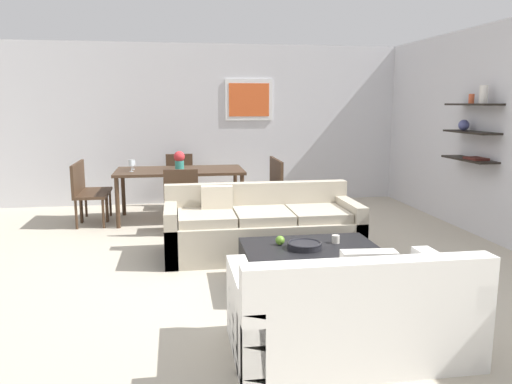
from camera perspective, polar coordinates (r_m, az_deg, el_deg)
name	(u,v)px	position (r m, az deg, el deg)	size (l,w,h in m)	color
ground_plane	(261,263)	(5.56, 0.55, -7.99)	(18.00, 18.00, 0.00)	#BCB29E
back_wall_unit	(244,124)	(8.82, -1.37, 7.69)	(8.40, 0.09, 2.70)	silver
right_wall_shelf_unit	(490,133)	(7.01, 24.98, 6.10)	(0.34, 8.20, 2.70)	silver
sofa_beige	(261,229)	(5.80, 0.60, -4.20)	(2.19, 0.90, 0.78)	#B2A893
loveseat_white	(350,313)	(3.63, 10.62, -13.32)	(1.61, 0.90, 0.78)	white
coffee_table	(312,267)	(4.84, 6.31, -8.45)	(1.27, 0.94, 0.38)	black
decorative_bowl	(304,245)	(4.74, 5.49, -6.00)	(0.32, 0.32, 0.06)	black
candle_jar	(336,239)	(4.97, 9.00, -5.28)	(0.08, 0.08, 0.08)	silver
apple_on_coffee_table	(280,240)	(4.84, 2.74, -5.48)	(0.09, 0.09, 0.09)	#669E2D
dining_table	(180,174)	(7.53, -8.59, 2.03)	(1.86, 0.95, 0.75)	#422D1E
dining_chair_right_near	(271,186)	(7.47, 1.76, 0.70)	(0.44, 0.44, 0.88)	#422D1E
dining_chair_right_far	(266,181)	(7.89, 1.18, 1.20)	(0.44, 0.44, 0.88)	#422D1E
dining_chair_left_near	(84,191)	(7.45, -18.86, 0.13)	(0.44, 0.44, 0.88)	#422D1E
dining_chair_foot	(181,197)	(6.69, -8.47, -0.53)	(0.44, 0.44, 0.88)	#422D1E
dining_chair_head	(180,177)	(8.43, -8.63, 1.66)	(0.44, 0.44, 0.88)	#422D1E
dining_chair_left_far	(89,186)	(7.87, -18.35, 0.66)	(0.44, 0.44, 0.88)	#422D1E
wine_glass_head	(179,159)	(7.92, -8.66, 3.69)	(0.08, 0.08, 0.15)	silver
wine_glass_left_far	(133,163)	(7.65, -13.79, 3.22)	(0.08, 0.08, 0.14)	silver
wine_glass_left_near	(131,163)	(7.41, -13.94, 3.16)	(0.07, 0.07, 0.17)	silver
centerpiece_vase	(179,160)	(7.46, -8.66, 3.62)	(0.16, 0.16, 0.27)	teal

